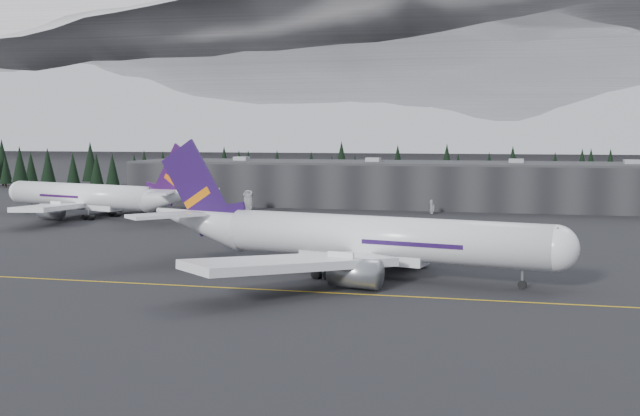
% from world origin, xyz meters
% --- Properties ---
extents(ground, '(1400.00, 1400.00, 0.00)m').
position_xyz_m(ground, '(0.00, 0.00, 0.00)').
color(ground, black).
rests_on(ground, ground).
extents(taxiline, '(400.00, 0.40, 0.02)m').
position_xyz_m(taxiline, '(0.00, -2.00, 0.01)').
color(taxiline, gold).
rests_on(taxiline, ground).
extents(terminal, '(160.00, 30.00, 12.60)m').
position_xyz_m(terminal, '(0.00, 125.00, 6.30)').
color(terminal, black).
rests_on(terminal, ground).
extents(treeline, '(360.00, 20.00, 15.00)m').
position_xyz_m(treeline, '(0.00, 162.00, 7.50)').
color(treeline, black).
rests_on(treeline, ground).
extents(mountain_ridge, '(4400.00, 900.00, 420.00)m').
position_xyz_m(mountain_ridge, '(0.00, 1000.00, 0.00)').
color(mountain_ridge, white).
rests_on(mountain_ridge, ground).
extents(jet_main, '(66.84, 61.12, 19.86)m').
position_xyz_m(jet_main, '(5.86, 11.92, 5.60)').
color(jet_main, white).
rests_on(jet_main, ground).
extents(jet_parked, '(61.45, 55.66, 18.49)m').
position_xyz_m(jet_parked, '(-69.61, 74.47, 5.21)').
color(jet_parked, white).
rests_on(jet_parked, ground).
extents(gse_vehicle_a, '(3.54, 5.92, 1.54)m').
position_xyz_m(gse_vehicle_a, '(-39.55, 100.91, 0.77)').
color(gse_vehicle_a, silver).
rests_on(gse_vehicle_a, ground).
extents(gse_vehicle_b, '(3.82, 1.69, 1.28)m').
position_xyz_m(gse_vehicle_b, '(9.30, 103.49, 0.64)').
color(gse_vehicle_b, silver).
rests_on(gse_vehicle_b, ground).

